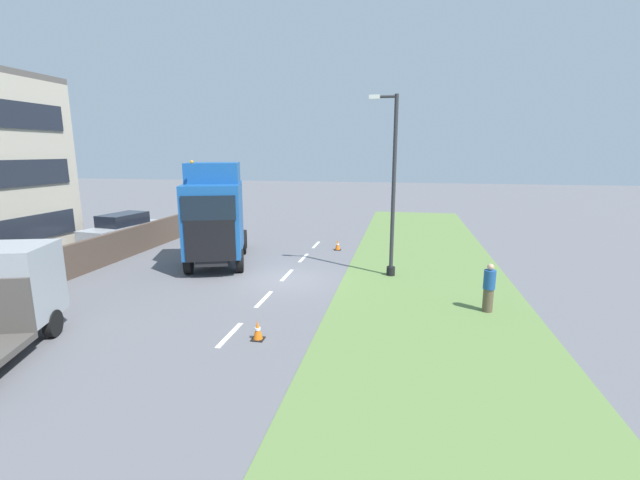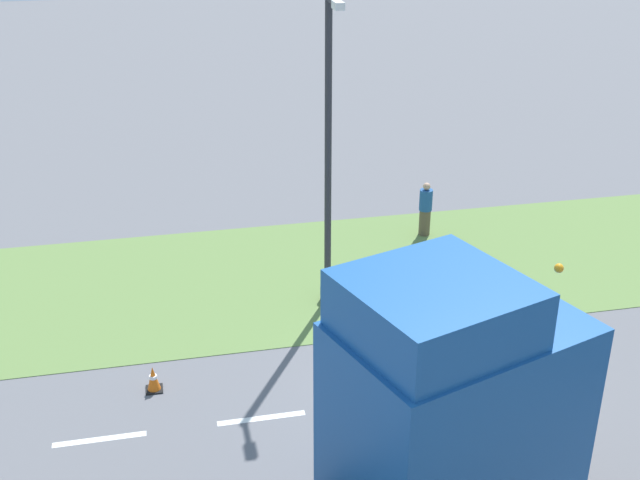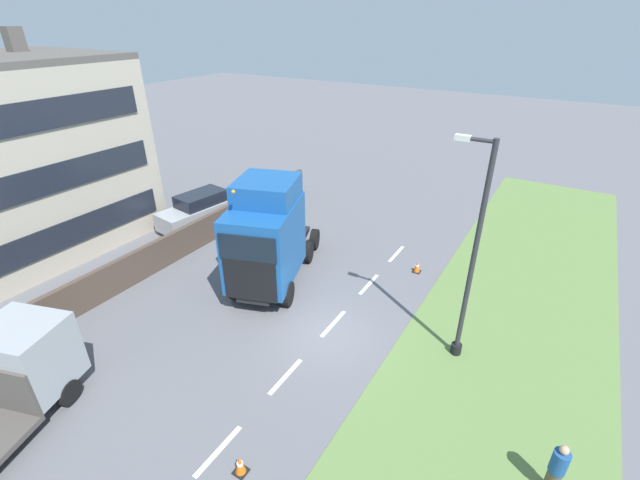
{
  "view_description": "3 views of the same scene",
  "coord_description": "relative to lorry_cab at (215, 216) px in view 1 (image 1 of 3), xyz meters",
  "views": [
    {
      "loc": [
        -4.94,
        16.87,
        5.36
      ],
      "look_at": [
        -0.99,
        -3.25,
        1.11
      ],
      "focal_mm": 24.0,
      "sensor_mm": 36.0,
      "label": 1
    },
    {
      "loc": [
        13.2,
        -5.49,
        10.17
      ],
      "look_at": [
        -1.74,
        -2.31,
        3.06
      ],
      "focal_mm": 45.0,
      "sensor_mm": 36.0,
      "label": 2
    },
    {
      "loc": [
        -6.38,
        10.82,
        10.62
      ],
      "look_at": [
        1.82,
        -2.71,
        2.27
      ],
      "focal_mm": 24.0,
      "sensor_mm": 36.0,
      "label": 3
    }
  ],
  "objects": [
    {
      "name": "grass_verge",
      "position": [
        -9.66,
        1.51,
        -2.43
      ],
      "size": [
        7.0,
        44.0,
        0.01
      ],
      "color": "#607F42",
      "rests_on": "ground"
    },
    {
      "name": "boundary_wall",
      "position": [
        5.34,
        1.51,
        -1.7
      ],
      "size": [
        0.25,
        24.0,
        1.47
      ],
      "color": "#4C3D33",
      "rests_on": "ground"
    },
    {
      "name": "flatbed_truck",
      "position": [
        2.25,
        9.05,
        -0.98
      ],
      "size": [
        3.82,
        5.99,
        2.76
      ],
      "rotation": [
        0.0,
        0.0,
        3.45
      ],
      "color": "#999EA3",
      "rests_on": "ground"
    },
    {
      "name": "ground_plane",
      "position": [
        -3.66,
        1.51,
        -2.44
      ],
      "size": [
        120.0,
        120.0,
        0.0
      ],
      "primitive_type": "plane",
      "color": "slate",
      "rests_on": "ground"
    },
    {
      "name": "lorry_cab",
      "position": [
        0.0,
        0.0,
        0.0
      ],
      "size": [
        4.48,
        7.08,
        5.0
      ],
      "rotation": [
        0.0,
        0.0,
        0.33
      ],
      "color": "black",
      "rests_on": "ground"
    },
    {
      "name": "lamp_post",
      "position": [
        -8.11,
        -0.01,
        1.06
      ],
      "size": [
        1.3,
        0.37,
        7.65
      ],
      "color": "black",
      "rests_on": "ground"
    },
    {
      "name": "traffic_cone_lead",
      "position": [
        -5.11,
        -4.5,
        -2.15
      ],
      "size": [
        0.36,
        0.36,
        0.58
      ],
      "color": "black",
      "rests_on": "ground"
    },
    {
      "name": "lane_markings",
      "position": [
        -3.66,
        0.81,
        -2.43
      ],
      "size": [
        0.16,
        14.6,
        0.0
      ],
      "color": "white",
      "rests_on": "ground"
    },
    {
      "name": "parked_car",
      "position": [
        7.1,
        -3.03,
        -1.5
      ],
      "size": [
        2.4,
        4.99,
        1.9
      ],
      "rotation": [
        0.0,
        0.0,
        -0.13
      ],
      "color": "#9EA3A8",
      "rests_on": "ground"
    },
    {
      "name": "traffic_cone_trailing",
      "position": [
        -4.6,
        7.36,
        -2.15
      ],
      "size": [
        0.36,
        0.36,
        0.58
      ],
      "color": "black",
      "rests_on": "ground"
    },
    {
      "name": "pedestrian",
      "position": [
        -11.55,
        3.75,
        -1.61
      ],
      "size": [
        0.39,
        0.39,
        1.69
      ],
      "color": "brown",
      "rests_on": "ground"
    }
  ]
}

